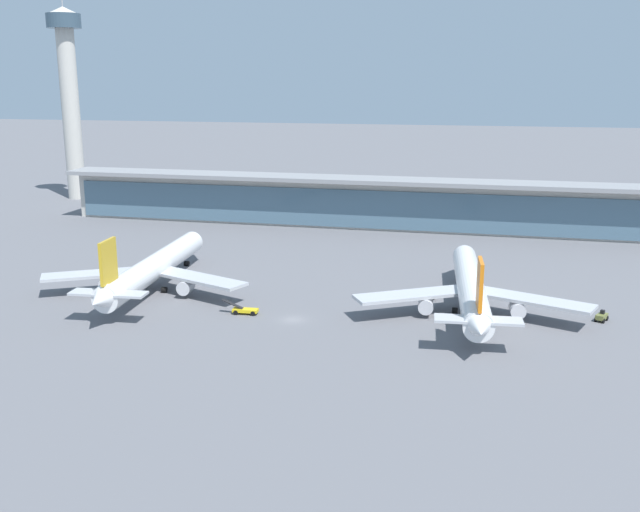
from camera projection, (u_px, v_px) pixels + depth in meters
name	position (u px, v px, depth m)	size (l,w,h in m)	color
ground_plane	(293.00, 320.00, 133.12)	(1200.00, 1200.00, 0.00)	slate
airliner_left_stand	(153.00, 268.00, 150.66)	(44.03, 57.43, 15.29)	white
airliner_centre_stand	(471.00, 288.00, 136.26)	(43.99, 57.43, 15.29)	white
service_truck_near_nose_olive	(602.00, 317.00, 132.08)	(2.77, 3.32, 2.05)	olive
service_truck_under_wing_yellow	(244.00, 310.00, 136.10)	(6.88, 2.21, 2.70)	yellow
service_truck_mid_apron_white	(429.00, 294.00, 145.80)	(3.17, 2.31, 2.05)	silver
terminal_building	(372.00, 202.00, 213.46)	(192.56, 12.80, 15.20)	beige
control_tower	(69.00, 89.00, 260.17)	(12.00, 12.00, 73.33)	beige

